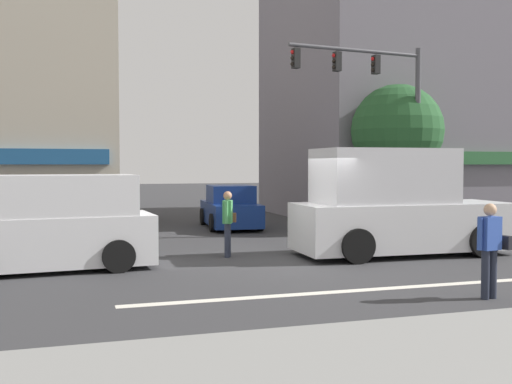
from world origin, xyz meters
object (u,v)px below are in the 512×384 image
utility_pole_far_right (427,125)px  traffic_light_mast (385,104)px  pedestrian_foreground_with_bag (491,245)px  box_truck_crossing_center (395,207)px  pedestrian_mid_crossing (228,220)px  street_tree (397,131)px  sedan_waiting_far (230,209)px  van_approaching_near (51,225)px

utility_pole_far_right → traffic_light_mast: size_ratio=1.20×
pedestrian_foreground_with_bag → traffic_light_mast: bearing=72.3°
box_truck_crossing_center → pedestrian_mid_crossing: (-4.22, 0.96, -0.30)m
street_tree → traffic_light_mast: 2.10m
utility_pole_far_right → pedestrian_foreground_with_bag: utility_pole_far_right is taller
street_tree → pedestrian_foreground_with_bag: street_tree is taller
box_truck_crossing_center → pedestrian_foreground_with_bag: (-1.02, -4.99, -0.30)m
sedan_waiting_far → pedestrian_mid_crossing: 7.05m
utility_pole_far_right → pedestrian_foreground_with_bag: size_ratio=4.45×
traffic_light_mast → sedan_waiting_far: 6.81m
traffic_light_mast → pedestrian_foreground_with_bag: traffic_light_mast is taller
pedestrian_foreground_with_bag → pedestrian_mid_crossing: same height
utility_pole_far_right → traffic_light_mast: 4.28m
traffic_light_mast → box_truck_crossing_center: 5.12m
van_approaching_near → pedestrian_mid_crossing: 4.26m
street_tree → pedestrian_mid_crossing: (-7.28, -4.23, -2.59)m
van_approaching_near → traffic_light_mast: bearing=18.5°
traffic_light_mast → box_truck_crossing_center: size_ratio=1.10×
pedestrian_foreground_with_bag → pedestrian_mid_crossing: bearing=118.2°
box_truck_crossing_center → street_tree: bearing=59.4°
traffic_light_mast → sedan_waiting_far: (-4.15, 4.04, -3.59)m
utility_pole_far_right → box_truck_crossing_center: (-5.07, -6.40, -2.62)m
traffic_light_mast → sedan_waiting_far: bearing=135.8°
box_truck_crossing_center → pedestrian_mid_crossing: bearing=167.2°
street_tree → box_truck_crossing_center: street_tree is taller
utility_pole_far_right → sedan_waiting_far: utility_pole_far_right is taller
sedan_waiting_far → pedestrian_foreground_with_bag: 12.82m
street_tree → pedestrian_mid_crossing: street_tree is taller
utility_pole_far_right → pedestrian_foreground_with_bag: (-6.10, -11.39, -2.92)m
utility_pole_far_right → sedan_waiting_far: (-7.46, 1.36, -3.16)m
traffic_light_mast → pedestrian_foreground_with_bag: bearing=-107.7°
utility_pole_far_right → van_approaching_near: (-13.51, -6.10, -2.86)m
utility_pole_far_right → sedan_waiting_far: bearing=169.7°
box_truck_crossing_center → pedestrian_foreground_with_bag: box_truck_crossing_center is taller
street_tree → traffic_light_mast: bearing=-131.7°
street_tree → pedestrian_foreground_with_bag: bearing=-111.9°
utility_pole_far_right → traffic_light_mast: utility_pole_far_right is taller
street_tree → van_approaching_near: size_ratio=1.10×
utility_pole_far_right → sedan_waiting_far: 8.21m
sedan_waiting_far → pedestrian_mid_crossing: size_ratio=2.53×
box_truck_crossing_center → sedan_waiting_far: box_truck_crossing_center is taller
street_tree → pedestrian_mid_crossing: size_ratio=3.11×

